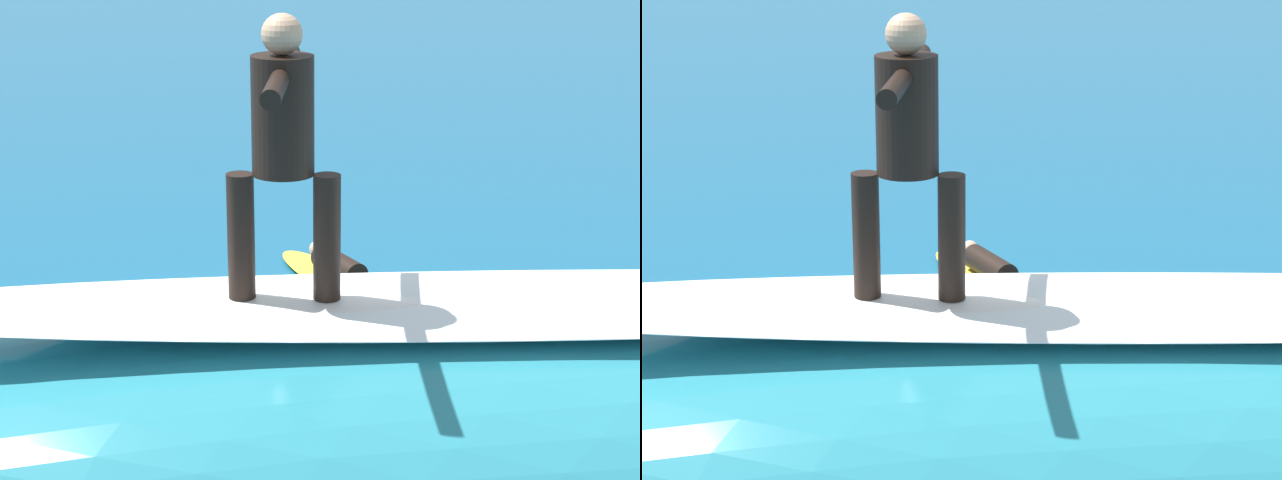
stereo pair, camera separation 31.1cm
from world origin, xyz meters
TOP-DOWN VIEW (x-y plane):
  - ground_plane at (0.00, 0.00)m, footprint 120.00×120.00m
  - wave_crest at (-0.73, 2.99)m, footprint 9.83×4.61m
  - wave_foam_lip at (-0.73, 2.99)m, footprint 8.11×2.34m
  - surfboard_riding at (0.53, 2.79)m, footprint 2.18×0.97m
  - surfer_riding at (0.53, 2.79)m, footprint 0.62×1.49m
  - surfboard_paddling at (-0.91, -2.50)m, footprint 1.26×2.45m
  - surfer_paddling at (-0.94, -2.39)m, footprint 0.69×1.54m
  - foam_patch_near at (1.10, -2.09)m, footprint 0.93×0.93m
  - foam_patch_mid at (-1.02, 0.05)m, footprint 0.63×0.88m

SIDE VIEW (x-z plane):
  - ground_plane at x=0.00m, z-range 0.00..0.00m
  - foam_patch_near at x=1.10m, z-range 0.00..0.08m
  - foam_patch_mid at x=-1.02m, z-range 0.00..0.08m
  - surfboard_paddling at x=-0.91m, z-range 0.00..0.09m
  - surfer_paddling at x=-0.94m, z-range 0.07..0.35m
  - wave_crest at x=-0.73m, z-range 0.00..1.82m
  - wave_foam_lip at x=-0.73m, z-range 1.82..1.90m
  - surfboard_riding at x=0.53m, z-range 1.82..1.91m
  - surfer_riding at x=0.53m, z-range 2.04..3.64m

